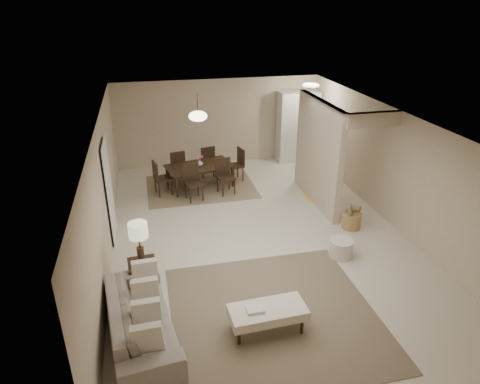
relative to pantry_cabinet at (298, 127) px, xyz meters
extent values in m
plane|color=beige|center=(-2.35, -4.15, -1.05)|extent=(9.00, 9.00, 0.00)
plane|color=white|center=(-2.35, -4.15, 1.45)|extent=(9.00, 9.00, 0.00)
plane|color=tan|center=(-2.35, 0.35, 0.20)|extent=(6.00, 0.00, 6.00)
plane|color=tan|center=(-5.35, -4.15, 0.20)|extent=(0.00, 9.00, 9.00)
plane|color=tan|center=(0.65, -4.15, 0.20)|extent=(0.00, 9.00, 9.00)
cube|color=tan|center=(-0.55, -2.90, 0.20)|extent=(0.15, 2.50, 2.50)
cube|color=black|center=(-5.32, -3.55, -0.03)|extent=(0.04, 0.90, 2.04)
cube|color=silver|center=(0.00, 0.00, 0.00)|extent=(1.20, 0.55, 2.10)
cylinder|color=white|center=(-0.05, -0.95, 1.41)|extent=(0.44, 0.44, 0.05)
cube|color=brown|center=(-2.76, -6.69, -1.04)|extent=(3.20, 3.20, 0.01)
imported|color=gray|center=(-4.80, -6.69, -0.72)|extent=(2.32, 1.14, 0.65)
cube|color=beige|center=(-2.96, -6.99, -0.71)|extent=(1.17, 0.58, 0.15)
cylinder|color=black|center=(-3.44, -7.18, -0.92)|extent=(0.05, 0.05, 0.26)
cylinder|color=black|center=(-2.48, -7.18, -0.92)|extent=(0.05, 0.05, 0.26)
cylinder|color=black|center=(-3.44, -6.79, -0.92)|extent=(0.05, 0.05, 0.26)
cylinder|color=black|center=(-2.48, -6.79, -0.92)|extent=(0.05, 0.05, 0.26)
cube|color=black|center=(-4.75, -5.50, -0.80)|extent=(0.50, 0.50, 0.51)
cylinder|color=#402A1B|center=(-4.75, -5.50, -0.39)|extent=(0.12, 0.12, 0.30)
cylinder|color=#402A1B|center=(-4.75, -5.50, -0.11)|extent=(0.03, 0.03, 0.26)
cylinder|color=beige|center=(-4.75, -5.50, 0.09)|extent=(0.32, 0.32, 0.26)
cylinder|color=beige|center=(-1.00, -5.36, -0.87)|extent=(0.46, 0.46, 0.36)
cylinder|color=olive|center=(-0.28, -4.35, -0.88)|extent=(0.50, 0.50, 0.35)
cube|color=#776349|center=(-3.18, -1.44, -1.04)|extent=(2.80, 2.10, 0.01)
imported|color=black|center=(-3.18, -1.44, -0.75)|extent=(1.89, 1.33, 0.60)
imported|color=silver|center=(-3.18, -1.44, -0.37)|extent=(0.20, 0.20, 0.17)
cube|color=yellow|center=(-0.25, -2.69, -1.04)|extent=(0.89, 0.55, 0.01)
cylinder|color=#402A1B|center=(-3.18, -1.44, 1.20)|extent=(0.02, 0.02, 0.50)
ellipsoid|color=#FFEAC6|center=(-3.18, -1.44, 0.87)|extent=(0.46, 0.46, 0.25)
camera|label=1|loc=(-4.48, -11.80, 3.57)|focal=32.00mm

